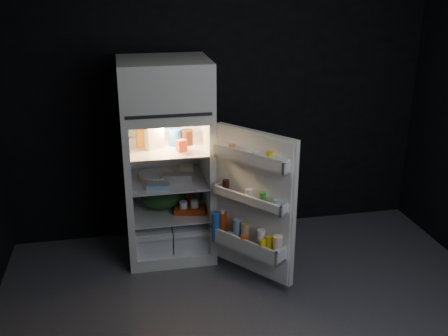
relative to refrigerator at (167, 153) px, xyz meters
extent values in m
cube|color=#56565B|center=(0.55, -1.32, -0.96)|extent=(4.00, 3.40, 0.00)
cube|color=black|center=(0.55, 0.38, 0.39)|extent=(4.00, 0.00, 2.70)
cube|color=black|center=(0.55, -3.02, 0.39)|extent=(4.00, 0.00, 2.70)
cube|color=white|center=(0.00, -0.02, -0.91)|extent=(0.76, 0.70, 0.10)
cube|color=white|center=(-0.35, -0.02, -0.26)|extent=(0.05, 0.70, 1.20)
cube|color=white|center=(0.36, -0.02, -0.26)|extent=(0.05, 0.70, 1.20)
cube|color=white|center=(0.00, 0.30, -0.26)|extent=(0.66, 0.05, 1.20)
cube|color=white|center=(0.00, -0.02, 0.37)|extent=(0.76, 0.70, 0.06)
cube|color=white|center=(0.00, -0.02, 0.61)|extent=(0.76, 0.70, 0.42)
cube|color=black|center=(0.00, -0.38, 0.43)|extent=(0.68, 0.01, 0.02)
cube|color=white|center=(-0.33, -0.05, -0.26)|extent=(0.01, 0.65, 1.20)
cube|color=white|center=(0.33, -0.05, -0.26)|extent=(0.01, 0.65, 1.20)
cube|color=white|center=(0.00, -0.05, 0.34)|extent=(0.66, 0.65, 0.01)
cube|color=white|center=(0.00, -0.05, -0.85)|extent=(0.66, 0.65, 0.01)
cube|color=white|center=(0.00, -0.05, 0.06)|extent=(0.65, 0.63, 0.01)
cube|color=white|center=(0.00, -0.05, -0.24)|extent=(0.65, 0.63, 0.01)
cube|color=white|center=(0.00, -0.05, -0.54)|extent=(0.65, 0.63, 0.01)
cube|color=white|center=(-0.16, -0.03, -0.74)|extent=(0.32, 0.59, 0.22)
cube|color=white|center=(0.17, -0.03, -0.74)|extent=(0.32, 0.59, 0.22)
cube|color=white|center=(-0.16, -0.35, -0.65)|extent=(0.32, 0.02, 0.03)
cube|color=white|center=(0.17, -0.35, -0.65)|extent=(0.32, 0.02, 0.03)
cube|color=#FFE5B2|center=(0.00, -0.10, 0.32)|extent=(0.14, 0.14, 0.02)
cube|color=white|center=(0.64, -0.65, -0.26)|extent=(0.51, 0.63, 1.22)
cube|color=white|center=(0.61, -0.67, -0.26)|extent=(0.45, 0.57, 1.18)
cube|color=white|center=(0.58, -0.70, 0.11)|extent=(0.49, 0.59, 0.02)
cube|color=white|center=(0.55, -0.72, 0.15)|extent=(0.44, 0.55, 0.10)
cube|color=white|center=(0.79, -0.96, 0.15)|extent=(0.08, 0.07, 0.10)
cube|color=white|center=(0.38, -0.44, 0.15)|extent=(0.08, 0.07, 0.10)
cube|color=white|center=(0.58, -0.70, -0.22)|extent=(0.50, 0.60, 0.02)
cube|color=white|center=(0.55, -0.72, -0.19)|extent=(0.44, 0.55, 0.09)
cube|color=white|center=(0.78, -0.96, -0.19)|extent=(0.09, 0.08, 0.09)
cube|color=white|center=(0.37, -0.44, -0.19)|extent=(0.09, 0.08, 0.09)
cube|color=white|center=(0.56, -0.71, -0.63)|extent=(0.53, 0.62, 0.02)
cube|color=white|center=(0.51, -0.75, -0.57)|extent=(0.44, 0.55, 0.13)
cube|color=white|center=(0.77, -0.97, -0.57)|extent=(0.12, 0.10, 0.13)
cube|color=white|center=(0.36, -0.45, -0.57)|extent=(0.12, 0.10, 0.13)
cube|color=white|center=(0.58, -0.70, 0.21)|extent=(0.48, 0.57, 0.02)
cylinder|color=yellow|center=(0.69, -0.84, 0.19)|extent=(0.08, 0.08, 0.12)
cylinder|color=silver|center=(0.61, -0.73, 0.17)|extent=(0.08, 0.08, 0.10)
cylinder|color=tan|center=(0.47, -0.56, 0.17)|extent=(0.08, 0.08, 0.10)
cylinder|color=#7DA2C1|center=(0.74, -0.90, -0.16)|extent=(0.08, 0.08, 0.10)
cylinder|color=#338C33|center=(0.66, -0.80, -0.15)|extent=(0.07, 0.07, 0.12)
cylinder|color=silver|center=(0.58, -0.70, -0.16)|extent=(0.08, 0.08, 0.11)
cylinder|color=black|center=(0.43, -0.51, -0.15)|extent=(0.08, 0.08, 0.12)
cylinder|color=#F9E7CB|center=(0.75, -0.95, -0.51)|extent=(0.11, 0.11, 0.21)
cylinder|color=yellow|center=(0.70, -0.88, -0.53)|extent=(0.08, 0.08, 0.18)
cylinder|color=white|center=(0.65, -0.82, -0.51)|extent=(0.10, 0.10, 0.21)
cylinder|color=tan|center=(0.55, -0.70, -0.51)|extent=(0.10, 0.10, 0.22)
cylinder|color=#7DA2C1|center=(0.50, -0.63, -0.50)|extent=(0.10, 0.10, 0.23)
cylinder|color=#A1320D|center=(0.40, -0.51, -0.50)|extent=(0.10, 0.10, 0.24)
cylinder|color=yellow|center=(0.64, -0.88, -0.54)|extent=(0.08, 0.08, 0.15)
cylinder|color=#E2421A|center=(0.53, -0.74, -0.55)|extent=(0.08, 0.08, 0.13)
cylinder|color=#7DA2C1|center=(0.44, -0.63, -0.56)|extent=(0.08, 0.08, 0.10)
cylinder|color=#2055AF|center=(0.34, -0.50, -0.50)|extent=(0.10, 0.10, 0.24)
cylinder|color=white|center=(0.40, -0.51, -0.37)|extent=(0.05, 0.05, 0.02)
cube|color=white|center=(-0.11, -0.03, 0.19)|extent=(0.18, 0.18, 0.24)
cylinder|color=#2055AF|center=(0.08, 0.00, 0.14)|extent=(0.15, 0.15, 0.14)
cylinder|color=black|center=(0.18, 0.00, 0.14)|extent=(0.11, 0.11, 0.13)
cylinder|color=orange|center=(-0.22, 0.02, 0.18)|extent=(0.09, 0.09, 0.22)
cube|color=#E2421A|center=(0.11, -0.18, 0.12)|extent=(0.10, 0.09, 0.10)
cube|color=gray|center=(0.07, -0.12, -0.19)|extent=(0.28, 0.14, 0.07)
cylinder|color=tan|center=(-0.10, 0.00, -0.21)|extent=(0.36, 0.36, 0.04)
cube|color=#7DA2C1|center=(-0.10, -0.24, -0.21)|extent=(0.21, 0.13, 0.04)
cube|color=#F9E7CB|center=(0.19, 0.13, -0.20)|extent=(0.13, 0.12, 0.05)
ellipsoid|color=#193815|center=(-0.06, 0.02, -0.43)|extent=(0.38, 0.33, 0.20)
cube|color=#A1320D|center=(0.18, -0.14, -0.50)|extent=(0.30, 0.20, 0.05)
cylinder|color=#A1320D|center=(0.19, 0.12, -0.48)|extent=(0.08, 0.08, 0.09)
cylinder|color=white|center=(0.28, 0.11, -0.48)|extent=(0.08, 0.08, 0.09)
camera|label=1|loc=(-0.36, -4.36, 1.49)|focal=42.00mm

